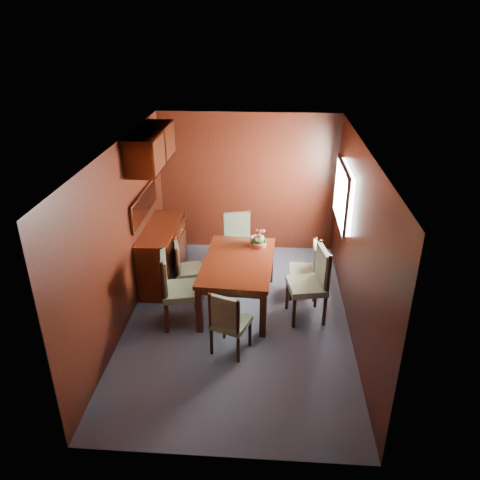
# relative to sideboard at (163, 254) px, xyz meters

# --- Properties ---
(ground) EXTENTS (4.50, 4.50, 0.00)m
(ground) POSITION_rel_sideboard_xyz_m (1.25, -1.00, -0.45)
(ground) COLOR #343A47
(ground) RESTS_ON ground
(room_shell) EXTENTS (3.06, 4.52, 2.41)m
(room_shell) POSITION_rel_sideboard_xyz_m (1.15, -0.67, 1.18)
(room_shell) COLOR black
(room_shell) RESTS_ON ground
(sideboard) EXTENTS (0.48, 1.40, 0.90)m
(sideboard) POSITION_rel_sideboard_xyz_m (0.00, 0.00, 0.00)
(sideboard) COLOR black
(sideboard) RESTS_ON ground
(dining_table) EXTENTS (1.04, 1.58, 0.72)m
(dining_table) POSITION_rel_sideboard_xyz_m (1.22, -0.63, 0.17)
(dining_table) COLOR black
(dining_table) RESTS_ON ground
(chair_left_near) EXTENTS (0.58, 0.59, 1.05)m
(chair_left_near) POSITION_rel_sideboard_xyz_m (0.41, -1.13, 0.13)
(chair_left_near) COLOR black
(chair_left_near) RESTS_ON ground
(chair_left_far) EXTENTS (0.48, 0.50, 0.86)m
(chair_left_far) POSITION_rel_sideboard_xyz_m (0.41, -0.42, 0.03)
(chair_left_far) COLOR black
(chair_left_far) RESTS_ON ground
(chair_right_near) EXTENTS (0.57, 0.59, 1.06)m
(chair_right_near) POSITION_rel_sideboard_xyz_m (2.25, -0.86, 0.14)
(chair_right_near) COLOR black
(chair_right_near) RESTS_ON ground
(chair_right_far) EXTENTS (0.40, 0.42, 0.86)m
(chair_right_far) POSITION_rel_sideboard_xyz_m (2.22, -0.30, 0.03)
(chair_right_far) COLOR black
(chair_right_far) RESTS_ON ground
(chair_head) EXTENTS (0.53, 0.52, 0.88)m
(chair_head) POSITION_rel_sideboard_xyz_m (1.18, -1.72, 0.04)
(chair_head) COLOR black
(chair_head) RESTS_ON ground
(chair_foot) EXTENTS (0.56, 0.55, 0.99)m
(chair_foot) POSITION_rel_sideboard_xyz_m (1.14, 0.40, 0.10)
(chair_foot) COLOR black
(chair_foot) RESTS_ON ground
(flower_centerpiece) EXTENTS (0.25, 0.25, 0.25)m
(flower_centerpiece) POSITION_rel_sideboard_xyz_m (1.49, -0.16, 0.39)
(flower_centerpiece) COLOR #B94B38
(flower_centerpiece) RESTS_ON dining_table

